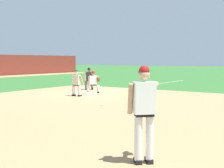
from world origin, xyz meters
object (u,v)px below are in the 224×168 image
object	(u,v)px
first_baseman	(93,81)
first_base_bag	(87,93)
baseball	(102,105)
umpire	(89,78)
pitcher	(144,108)
baserunner	(76,82)

from	to	relation	value
first_baseman	first_base_bag	bearing A→B (deg)	-176.41
baseball	umpire	xyz separation A→B (m)	(5.33, 4.93, 0.76)
first_base_bag	baseball	distance (m)	4.60
baseball	first_baseman	world-z (taller)	first_baseman
baseball	first_baseman	distance (m)	5.13
pitcher	baserunner	world-z (taller)	pitcher
pitcher	first_baseman	xyz separation A→B (m)	(9.30, 8.42, -0.33)
baseball	baserunner	bearing A→B (deg)	56.92
baseball	umpire	size ratio (longest dim) A/B	0.05
pitcher	baserunner	size ratio (longest dim) A/B	1.27
first_base_bag	first_baseman	distance (m)	0.93
first_baseman	umpire	size ratio (longest dim) A/B	0.92
first_base_bag	baserunner	bearing A→B (deg)	-174.25
umpire	first_baseman	bearing A→B (deg)	-134.61
first_base_bag	pitcher	distance (m)	12.10
pitcher	baserunner	bearing A→B (deg)	47.39
baseball	first_base_bag	bearing A→B (deg)	46.47
first_base_bag	pitcher	size ratio (longest dim) A/B	0.20
first_base_bag	baserunner	xyz separation A→B (m)	(-1.07, -0.11, 0.75)
baseball	umpire	world-z (taller)	umpire
pitcher	umpire	bearing A→B (deg)	42.63
first_baseman	baserunner	distance (m)	1.70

